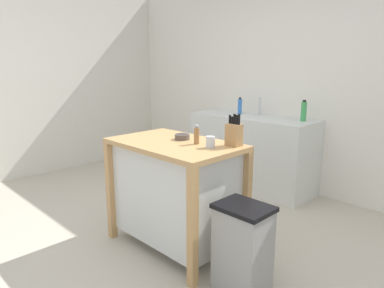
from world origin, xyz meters
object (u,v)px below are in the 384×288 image
drinking_cup (210,142)px  bottle_hand_soap (240,106)px  bowl_ceramic_small (182,137)px  bottle_dish_soap (304,111)px  sink_faucet (260,106)px  kitchen_island (175,189)px  trash_bin (242,249)px  knife_block (234,134)px  pepper_grinder (197,135)px

drinking_cup → bottle_hand_soap: bottle_hand_soap is taller
bowl_ceramic_small → bottle_dish_soap: (0.21, 1.68, 0.07)m
drinking_cup → sink_faucet: 1.94m
kitchen_island → drinking_cup: size_ratio=12.42×
sink_faucet → trash_bin: bearing=-57.7°
bowl_ceramic_small → trash_bin: bowl_ceramic_small is taller
bottle_hand_soap → knife_block: bearing=-53.9°
bowl_ceramic_small → pepper_grinder: pepper_grinder is taller
knife_block → bottle_hand_soap: 1.85m
bottle_dish_soap → trash_bin: bearing=-72.3°
drinking_cup → bottle_dish_soap: (-0.16, 1.73, 0.05)m
trash_bin → sink_faucet: bearing=122.3°
trash_bin → bottle_dish_soap: bearing=107.7°
bowl_ceramic_small → sink_faucet: bearing=103.5°
drinking_cup → bottle_hand_soap: 1.95m
knife_block → bowl_ceramic_small: bearing=-164.7°
knife_block → bottle_hand_soap: bearing=126.1°
kitchen_island → knife_block: knife_block is taller
drinking_cup → sink_faucet: sink_faucet is taller
knife_block → kitchen_island: bearing=-151.0°
bowl_ceramic_small → drinking_cup: 0.37m
kitchen_island → drinking_cup: (0.34, 0.06, 0.45)m
knife_block → bottle_dish_soap: 1.58m
bottle_hand_soap → pepper_grinder: bearing=-63.0°
bottle_dish_soap → kitchen_island: bearing=-95.7°
sink_faucet → bottle_dish_soap: bearing=-4.6°
bottle_hand_soap → drinking_cup: bearing=-59.0°
knife_block → trash_bin: size_ratio=0.40×
sink_faucet → bottle_dish_soap: (0.62, -0.05, 0.00)m
bottle_dish_soap → bowl_ceramic_small: bearing=-97.0°
pepper_grinder → trash_bin: bearing=-16.0°
bottle_dish_soap → knife_block: bearing=-81.1°
bowl_ceramic_small → kitchen_island: bearing=-76.4°
pepper_grinder → trash_bin: pepper_grinder is taller
pepper_grinder → bottle_dish_soap: bottle_dish_soap is taller
trash_bin → bottle_hand_soap: 2.43m
bowl_ceramic_small → sink_faucet: (-0.41, 1.73, 0.07)m
knife_block → bottle_dish_soap: size_ratio=1.06×
kitchen_island → bottle_dish_soap: size_ratio=4.54×
bottle_dish_soap → bottle_hand_soap: (-0.85, -0.06, -0.01)m
kitchen_island → drinking_cup: 0.56m
kitchen_island → bottle_dish_soap: bottle_dish_soap is taller
kitchen_island → sink_faucet: size_ratio=4.93×
bowl_ceramic_small → drinking_cup: bearing=-8.0°
bowl_ceramic_small → knife_block: bearing=15.3°
drinking_cup → knife_block: bearing=63.6°
drinking_cup → pepper_grinder: bearing=174.1°
knife_block → trash_bin: bearing=-42.6°
drinking_cup → bottle_dish_soap: size_ratio=0.37×
kitchen_island → bottle_hand_soap: bottle_hand_soap is taller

